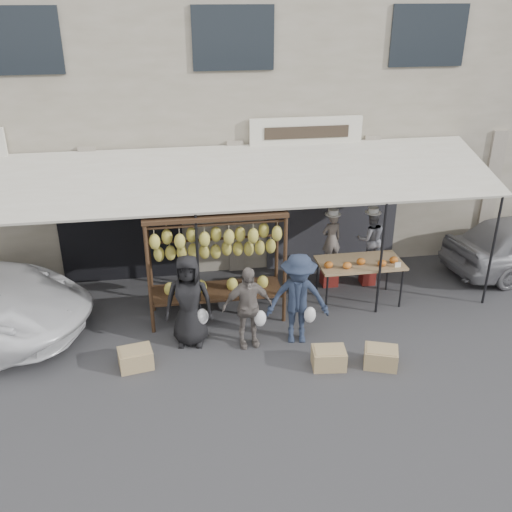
{
  "coord_description": "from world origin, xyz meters",
  "views": [
    {
      "loc": [
        -1.44,
        -8.19,
        5.86
      ],
      "look_at": [
        0.11,
        1.4,
        1.3
      ],
      "focal_mm": 40.0,
      "sensor_mm": 36.0,
      "label": 1
    }
  ],
  "objects_px": {
    "vendor_right": "(371,239)",
    "customer_right": "(298,299)",
    "crate_far": "(136,358)",
    "customer_mid": "(247,307)",
    "crate_near_b": "(381,357)",
    "banana_rack": "(216,244)",
    "produce_table": "(360,264)",
    "crate_near_a": "(329,358)",
    "vendor_left": "(331,239)",
    "customer_left": "(189,301)"
  },
  "relations": [
    {
      "from": "customer_mid",
      "to": "customer_right",
      "type": "distance_m",
      "value": 0.91
    },
    {
      "from": "vendor_right",
      "to": "customer_mid",
      "type": "distance_m",
      "value": 3.52
    },
    {
      "from": "vendor_left",
      "to": "customer_mid",
      "type": "distance_m",
      "value": 2.91
    },
    {
      "from": "customer_mid",
      "to": "crate_near_b",
      "type": "relative_size",
      "value": 2.79
    },
    {
      "from": "vendor_left",
      "to": "customer_right",
      "type": "bearing_deg",
      "value": 48.64
    },
    {
      "from": "crate_far",
      "to": "vendor_right",
      "type": "bearing_deg",
      "value": 25.15
    },
    {
      "from": "customer_left",
      "to": "crate_far",
      "type": "height_order",
      "value": "customer_left"
    },
    {
      "from": "banana_rack",
      "to": "produce_table",
      "type": "xyz_separation_m",
      "value": [
        2.9,
        0.15,
        -0.7
      ]
    },
    {
      "from": "vendor_left",
      "to": "crate_near_b",
      "type": "relative_size",
      "value": 2.17
    },
    {
      "from": "customer_left",
      "to": "crate_near_b",
      "type": "height_order",
      "value": "customer_left"
    },
    {
      "from": "customer_right",
      "to": "crate_near_b",
      "type": "xyz_separation_m",
      "value": [
        1.24,
        -0.99,
        -0.7
      ]
    },
    {
      "from": "produce_table",
      "to": "customer_right",
      "type": "height_order",
      "value": "customer_right"
    },
    {
      "from": "vendor_left",
      "to": "crate_near_b",
      "type": "bearing_deg",
      "value": 80.02
    },
    {
      "from": "vendor_right",
      "to": "customer_right",
      "type": "bearing_deg",
      "value": 48.09
    },
    {
      "from": "vendor_left",
      "to": "crate_far",
      "type": "distance_m",
      "value": 4.8
    },
    {
      "from": "crate_far",
      "to": "produce_table",
      "type": "bearing_deg",
      "value": 19.16
    },
    {
      "from": "crate_near_a",
      "to": "vendor_left",
      "type": "bearing_deg",
      "value": 74.11
    },
    {
      "from": "customer_right",
      "to": "crate_far",
      "type": "height_order",
      "value": "customer_right"
    },
    {
      "from": "crate_near_a",
      "to": "crate_far",
      "type": "xyz_separation_m",
      "value": [
        -3.25,
        0.52,
        -0.0
      ]
    },
    {
      "from": "vendor_left",
      "to": "crate_far",
      "type": "height_order",
      "value": "vendor_left"
    },
    {
      "from": "crate_near_a",
      "to": "crate_near_b",
      "type": "xyz_separation_m",
      "value": [
        0.88,
        -0.12,
        -0.0
      ]
    },
    {
      "from": "produce_table",
      "to": "crate_far",
      "type": "bearing_deg",
      "value": -160.84
    },
    {
      "from": "crate_near_a",
      "to": "customer_mid",
      "type": "bearing_deg",
      "value": 144.92
    },
    {
      "from": "crate_far",
      "to": "crate_near_b",
      "type": "bearing_deg",
      "value": -8.72
    },
    {
      "from": "produce_table",
      "to": "vendor_right",
      "type": "xyz_separation_m",
      "value": [
        0.47,
        0.76,
        0.18
      ]
    },
    {
      "from": "vendor_right",
      "to": "customer_mid",
      "type": "height_order",
      "value": "vendor_right"
    },
    {
      "from": "customer_right",
      "to": "crate_far",
      "type": "bearing_deg",
      "value": -164.87
    },
    {
      "from": "customer_left",
      "to": "crate_far",
      "type": "distance_m",
      "value": 1.34
    },
    {
      "from": "customer_right",
      "to": "vendor_left",
      "type": "bearing_deg",
      "value": 67.91
    },
    {
      "from": "customer_left",
      "to": "crate_near_b",
      "type": "relative_size",
      "value": 3.12
    },
    {
      "from": "vendor_left",
      "to": "banana_rack",
      "type": "bearing_deg",
      "value": 10.2
    },
    {
      "from": "customer_right",
      "to": "crate_far",
      "type": "xyz_separation_m",
      "value": [
        -2.89,
        -0.35,
        -0.7
      ]
    },
    {
      "from": "customer_mid",
      "to": "crate_far",
      "type": "relative_size",
      "value": 2.78
    },
    {
      "from": "produce_table",
      "to": "customer_left",
      "type": "distance_m",
      "value": 3.6
    },
    {
      "from": "customer_left",
      "to": "crate_near_b",
      "type": "xyz_separation_m",
      "value": [
        3.16,
        -1.24,
        -0.7
      ]
    },
    {
      "from": "crate_near_b",
      "to": "crate_far",
      "type": "relative_size",
      "value": 1.0
    },
    {
      "from": "banana_rack",
      "to": "customer_right",
      "type": "distance_m",
      "value": 1.84
    },
    {
      "from": "crate_near_b",
      "to": "banana_rack",
      "type": "bearing_deg",
      "value": 141.89
    },
    {
      "from": "customer_left",
      "to": "customer_right",
      "type": "xyz_separation_m",
      "value": [
        1.92,
        -0.25,
        0.0
      ]
    },
    {
      "from": "customer_left",
      "to": "crate_near_b",
      "type": "bearing_deg",
      "value": -12.68
    },
    {
      "from": "customer_mid",
      "to": "crate_near_b",
      "type": "xyz_separation_m",
      "value": [
        2.15,
        -1.01,
        -0.61
      ]
    },
    {
      "from": "banana_rack",
      "to": "produce_table",
      "type": "distance_m",
      "value": 2.99
    },
    {
      "from": "banana_rack",
      "to": "vendor_left",
      "type": "distance_m",
      "value": 2.76
    },
    {
      "from": "vendor_left",
      "to": "crate_near_b",
      "type": "distance_m",
      "value": 3.15
    },
    {
      "from": "customer_mid",
      "to": "crate_near_a",
      "type": "height_order",
      "value": "customer_mid"
    },
    {
      "from": "vendor_left",
      "to": "customer_mid",
      "type": "height_order",
      "value": "vendor_left"
    },
    {
      "from": "banana_rack",
      "to": "vendor_right",
      "type": "relative_size",
      "value": 2.05
    },
    {
      "from": "vendor_right",
      "to": "produce_table",
      "type": "bearing_deg",
      "value": 62.49
    },
    {
      "from": "vendor_right",
      "to": "crate_near_b",
      "type": "relative_size",
      "value": 2.29
    },
    {
      "from": "vendor_right",
      "to": "crate_far",
      "type": "height_order",
      "value": "vendor_right"
    }
  ]
}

